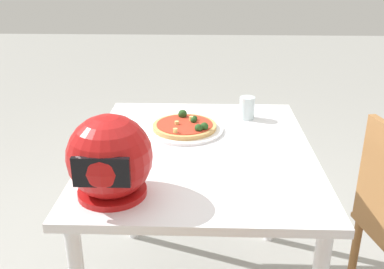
{
  "coord_description": "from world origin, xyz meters",
  "views": [
    {
      "loc": [
        -0.02,
        1.57,
        1.48
      ],
      "look_at": [
        0.03,
        -0.09,
        0.79
      ],
      "focal_mm": 41.08,
      "sensor_mm": 36.0,
      "label": 1
    }
  ],
  "objects_px": {
    "dining_table": "(200,169)",
    "pizza": "(185,126)",
    "drinking_glass": "(247,108)",
    "motorcycle_helmet": "(110,158)"
  },
  "relations": [
    {
      "from": "dining_table",
      "to": "pizza",
      "type": "bearing_deg",
      "value": -69.25
    },
    {
      "from": "dining_table",
      "to": "drinking_glass",
      "type": "distance_m",
      "value": 0.42
    },
    {
      "from": "pizza",
      "to": "motorcycle_helmet",
      "type": "xyz_separation_m",
      "value": [
        0.21,
        0.54,
        0.1
      ]
    },
    {
      "from": "dining_table",
      "to": "motorcycle_helmet",
      "type": "xyz_separation_m",
      "value": [
        0.27,
        0.37,
        0.22
      ]
    },
    {
      "from": "drinking_glass",
      "to": "pizza",
      "type": "bearing_deg",
      "value": 30.47
    },
    {
      "from": "dining_table",
      "to": "drinking_glass",
      "type": "relative_size",
      "value": 10.48
    },
    {
      "from": "dining_table",
      "to": "pizza",
      "type": "relative_size",
      "value": 3.97
    },
    {
      "from": "pizza",
      "to": "drinking_glass",
      "type": "relative_size",
      "value": 2.64
    },
    {
      "from": "dining_table",
      "to": "drinking_glass",
      "type": "height_order",
      "value": "drinking_glass"
    },
    {
      "from": "dining_table",
      "to": "motorcycle_helmet",
      "type": "height_order",
      "value": "motorcycle_helmet"
    }
  ]
}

